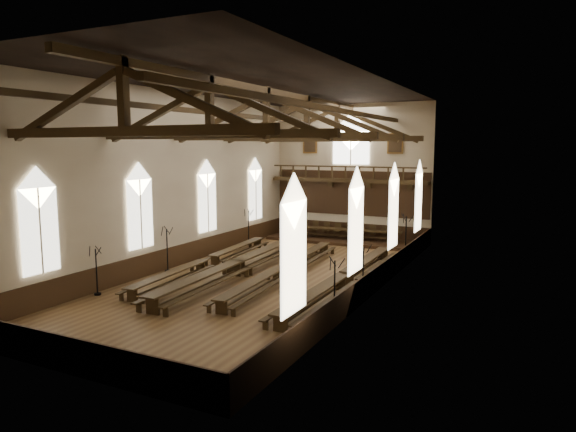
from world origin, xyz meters
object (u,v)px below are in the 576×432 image
at_px(refectory_row_a, 208,261).
at_px(refectory_row_d, 344,277).
at_px(refectory_row_b, 237,264).
at_px(candelabrum_left_mid, 168,258).
at_px(dais, 345,241).
at_px(candelabrum_right_mid, 363,279).
at_px(refectory_row_c, 284,268).
at_px(candelabrum_right_far, 405,246).
at_px(candelabrum_left_far, 249,234).
at_px(high_table, 345,230).
at_px(candelabrum_left_near, 97,280).
at_px(candelabrum_right_near, 334,299).

bearing_deg(refectory_row_a, refectory_row_d, -0.90).
xyz_separation_m(refectory_row_b, candelabrum_left_mid, (-3.85, -1.07, 0.17)).
xyz_separation_m(refectory_row_b, dais, (1.89, 11.71, -0.49)).
relative_size(refectory_row_a, candelabrum_right_mid, 5.75).
distance_m(refectory_row_c, candelabrum_right_far, 8.49).
height_order(dais, candelabrum_right_mid, candelabrum_right_mid).
bearing_deg(candelabrum_left_mid, refectory_row_a, 40.27).
bearing_deg(candelabrum_left_far, dais, 34.91).
height_order(dais, high_table, high_table).
relative_size(candelabrum_left_near, candelabrum_right_mid, 0.96).
bearing_deg(dais, refectory_row_b, -99.18).
xyz_separation_m(refectory_row_b, candelabrum_right_near, (7.25, -4.18, 0.17)).
height_order(candelabrum_left_far, candelabrum_right_mid, candelabrum_left_far).
xyz_separation_m(refectory_row_b, candelabrum_left_near, (-3.85, -6.11, 0.11)).
relative_size(refectory_row_b, candelabrum_left_mid, 5.95).
bearing_deg(candelabrum_right_mid, candelabrum_left_far, 143.51).
bearing_deg(refectory_row_b, candelabrum_left_near, -122.21).
height_order(refectory_row_a, candelabrum_right_mid, candelabrum_right_mid).
relative_size(refectory_row_c, candelabrum_right_near, 5.54).
height_order(candelabrum_left_mid, candelabrum_right_mid, candelabrum_left_mid).
xyz_separation_m(refectory_row_a, candelabrum_right_mid, (9.42, -0.86, 0.23)).
distance_m(candelabrum_left_mid, candelabrum_right_mid, 11.11).
bearing_deg(dais, candelabrum_right_mid, -66.33).
bearing_deg(candelabrum_left_far, candelabrum_right_mid, -36.49).
bearing_deg(candelabrum_left_near, refectory_row_b, 57.79).
relative_size(dais, candelabrum_right_mid, 4.71).
distance_m(refectory_row_d, candelabrum_right_mid, 1.42).
height_order(refectory_row_d, dais, refectory_row_d).
xyz_separation_m(dais, candelabrum_right_near, (5.36, -15.89, 0.66)).
height_order(candelabrum_left_far, candelabrum_right_far, candelabrum_right_far).
relative_size(candelabrum_right_near, candelabrum_right_far, 0.87).
bearing_deg(candelabrum_left_far, refectory_row_a, -77.14).
bearing_deg(refectory_row_a, candelabrum_left_mid, -139.73).
relative_size(refectory_row_b, high_table, 1.84).
bearing_deg(candelabrum_left_near, candelabrum_right_far, 51.25).
relative_size(refectory_row_a, refectory_row_d, 0.97).
bearing_deg(high_table, refectory_row_c, -87.00).
bearing_deg(candelabrum_left_mid, candelabrum_right_far, 38.37).
xyz_separation_m(candelabrum_left_near, candelabrum_left_mid, (-0.00, 5.04, 0.07)).
relative_size(candelabrum_left_far, candelabrum_right_near, 1.01).
bearing_deg(candelabrum_right_far, candelabrum_right_mid, -90.00).
bearing_deg(candelabrum_left_far, refectory_row_b, -63.42).
bearing_deg(candelabrum_left_mid, candelabrum_right_near, -15.65).
distance_m(refectory_row_a, candelabrum_right_far, 11.97).
xyz_separation_m(candelabrum_left_far, candelabrum_right_far, (11.10, 0.02, 0.10)).
xyz_separation_m(refectory_row_a, candelabrum_right_far, (9.42, 7.37, 0.37)).
bearing_deg(candelabrum_left_far, candelabrum_right_far, 0.10).
height_order(refectory_row_a, candelabrum_left_far, candelabrum_left_far).
relative_size(candelabrum_left_near, candelabrum_right_near, 0.93).
bearing_deg(candelabrum_right_mid, candelabrum_right_far, 90.00).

